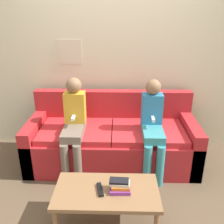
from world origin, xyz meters
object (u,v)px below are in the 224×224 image
coffee_table (107,194)px  person_left (74,122)px  person_right (153,123)px  couch (112,140)px  tv_remote (100,190)px

coffee_table → person_left: size_ratio=0.81×
coffee_table → person_left: bearing=116.0°
person_left → person_right: person_left is taller
couch → person_right: bearing=-23.1°
coffee_table → person_right: bearing=60.2°
person_left → person_right: 0.91m
coffee_table → couch: bearing=88.8°
couch → person_right: (0.47, -0.20, 0.34)m
person_left → person_right: bearing=-0.1°
couch → tv_remote: 1.07m
tv_remote → coffee_table: bearing=-3.1°
person_right → tv_remote: size_ratio=6.37×
person_right → coffee_table: bearing=-119.8°
couch → coffee_table: bearing=-91.2°
couch → coffee_table: 1.05m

